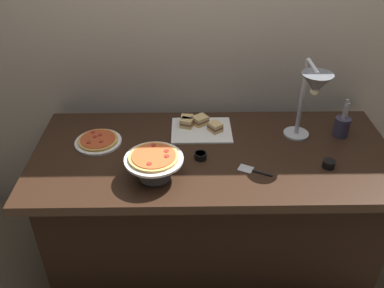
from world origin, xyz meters
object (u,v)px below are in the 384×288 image
at_px(pizza_plate_center, 154,160).
at_px(sandwich_platter, 200,126).
at_px(sauce_cup_near, 200,155).
at_px(pizza_plate_front, 98,141).
at_px(utensil_holder, 342,126).
at_px(sauce_cup_far, 329,164).
at_px(serving_spatula, 254,171).
at_px(heat_lamp, 313,90).

height_order(pizza_plate_center, sandwich_platter, pizza_plate_center).
distance_m(sandwich_platter, sauce_cup_near, 0.28).
distance_m(pizza_plate_front, sandwich_platter, 0.57).
bearing_deg(pizza_plate_center, utensil_holder, 19.55).
bearing_deg(pizza_plate_center, sandwich_platter, 62.05).
bearing_deg(sauce_cup_far, pizza_plate_front, 168.75).
xyz_separation_m(sauce_cup_far, serving_spatula, (-0.38, -0.03, -0.02)).
xyz_separation_m(pizza_plate_center, utensil_holder, (1.01, 0.36, -0.04)).
bearing_deg(sauce_cup_far, pizza_plate_center, -175.53).
height_order(pizza_plate_front, sauce_cup_far, sauce_cup_far).
distance_m(sandwich_platter, utensil_holder, 0.79).
relative_size(pizza_plate_center, sauce_cup_far, 4.60).
bearing_deg(sandwich_platter, utensil_holder, -5.45).
xyz_separation_m(pizza_plate_front, sauce_cup_far, (1.19, -0.24, 0.01)).
bearing_deg(sauce_cup_near, sandwich_platter, 88.94).
height_order(sandwich_platter, utensil_holder, utensil_holder).
bearing_deg(sauce_cup_near, heat_lamp, 8.18).
height_order(utensil_holder, serving_spatula, utensil_holder).
relative_size(sandwich_platter, sauce_cup_near, 5.26).
bearing_deg(sauce_cup_near, serving_spatula, -23.52).
xyz_separation_m(pizza_plate_front, serving_spatula, (0.81, -0.27, -0.01)).
height_order(pizza_plate_front, serving_spatula, pizza_plate_front).
bearing_deg(heat_lamp, utensil_holder, 28.22).
bearing_deg(pizza_plate_center, pizza_plate_front, 137.04).
distance_m(sauce_cup_near, sauce_cup_far, 0.64).
bearing_deg(sauce_cup_far, heat_lamp, 119.89).
height_order(heat_lamp, sauce_cup_near, heat_lamp).
relative_size(pizza_plate_front, utensil_holder, 1.10).
relative_size(heat_lamp, utensil_holder, 1.99).
relative_size(heat_lamp, pizza_plate_front, 1.81).
distance_m(sauce_cup_near, serving_spatula, 0.28).
relative_size(pizza_plate_front, sandwich_platter, 0.75).
xyz_separation_m(sauce_cup_far, utensil_holder, (0.15, 0.29, 0.04)).
xyz_separation_m(heat_lamp, sauce_cup_far, (0.09, -0.16, -0.33)).
bearing_deg(sandwich_platter, sauce_cup_near, -91.06).
distance_m(pizza_plate_front, sauce_cup_near, 0.57).
relative_size(heat_lamp, serving_spatula, 2.72).
relative_size(sauce_cup_near, serving_spatula, 0.38).
relative_size(pizza_plate_front, sauce_cup_near, 3.92).
distance_m(heat_lamp, sauce_cup_near, 0.64).
bearing_deg(pizza_plate_center, sauce_cup_far, 4.47).
height_order(pizza_plate_front, sauce_cup_near, sauce_cup_near).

